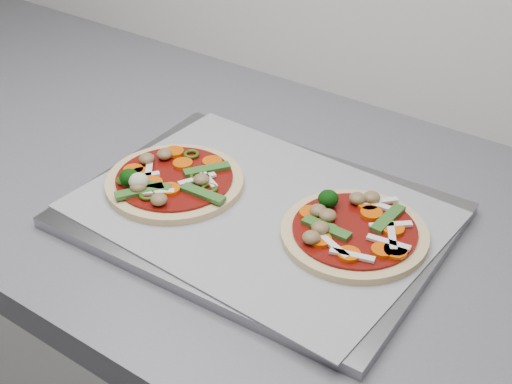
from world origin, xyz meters
The scene contains 4 objects.
baking_tray centered at (-0.69, 1.26, 0.91)m, with size 0.42×0.31×0.01m, color gray.
parchment centered at (-0.69, 1.26, 0.91)m, with size 0.40×0.29×0.00m, color #95959A.
pizza_left centered at (-0.80, 1.24, 0.92)m, with size 0.19×0.19×0.03m.
pizza_right centered at (-0.57, 1.28, 0.92)m, with size 0.21×0.21×0.03m.
Camera 1 is at (-0.29, 0.70, 1.40)m, focal length 50.00 mm.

